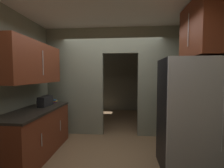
# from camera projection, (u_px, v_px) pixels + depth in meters

# --- Properties ---
(ground) EXTENTS (20.00, 20.00, 0.00)m
(ground) POSITION_uv_depth(u_px,v_px,m) (106.00, 163.00, 2.65)
(ground) COLOR brown
(kitchen_overhead_slab) EXTENTS (3.85, 6.62, 0.06)m
(kitchen_overhead_slab) POSITION_uv_depth(u_px,v_px,m) (108.00, 11.00, 2.88)
(kitchen_overhead_slab) COLOR silver
(kitchen_partition) EXTENTS (3.45, 0.12, 2.77)m
(kitchen_partition) POSITION_uv_depth(u_px,v_px,m) (110.00, 79.00, 3.87)
(kitchen_partition) COLOR gray
(kitchen_partition) RESTS_ON ground
(adjoining_room_shell) EXTENTS (3.45, 2.89, 2.77)m
(adjoining_room_shell) POSITION_uv_depth(u_px,v_px,m) (116.00, 80.00, 5.82)
(adjoining_room_shell) COLOR gray
(adjoining_room_shell) RESTS_ON ground
(refrigerator) EXTENTS (0.80, 0.72, 1.83)m
(refrigerator) POSITION_uv_depth(u_px,v_px,m) (186.00, 115.00, 2.42)
(refrigerator) COLOR black
(refrigerator) RESTS_ON ground
(lower_cabinet_run) EXTENTS (0.68, 1.66, 0.91)m
(lower_cabinet_run) POSITION_uv_depth(u_px,v_px,m) (36.00, 132.00, 2.89)
(lower_cabinet_run) COLOR maroon
(lower_cabinet_run) RESTS_ON ground
(upper_cabinet_counterside) EXTENTS (0.36, 1.49, 0.76)m
(upper_cabinet_counterside) POSITION_uv_depth(u_px,v_px,m) (34.00, 63.00, 2.81)
(upper_cabinet_counterside) COLOR maroon
(upper_cabinet_fridgeside) EXTENTS (0.36, 0.88, 0.89)m
(upper_cabinet_fridgeside) POSITION_uv_depth(u_px,v_px,m) (200.00, 30.00, 2.42)
(upper_cabinet_fridgeside) COLOR maroon
(boombox) EXTENTS (0.17, 0.38, 0.24)m
(boombox) POSITION_uv_depth(u_px,v_px,m) (45.00, 101.00, 3.17)
(boombox) COLOR black
(boombox) RESTS_ON lower_cabinet_run
(book_stack) EXTENTS (0.13, 0.14, 0.07)m
(book_stack) POSITION_uv_depth(u_px,v_px,m) (54.00, 101.00, 3.58)
(book_stack) COLOR #8C3893
(book_stack) RESTS_ON lower_cabinet_run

